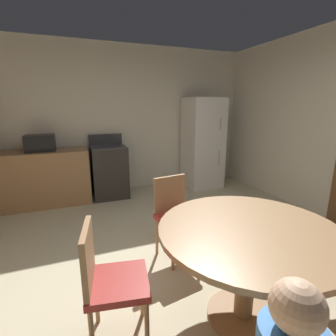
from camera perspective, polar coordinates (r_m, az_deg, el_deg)
The scene contains 9 objects.
ground_plane at distance 2.61m, azimuth 2.30°, elevation -24.05°, with size 14.00×14.00×0.00m, color beige.
wall_back at distance 4.93m, azimuth -11.66°, elevation 10.67°, with size 5.43×0.12×2.70m, color silver.
kitchen_counter at distance 4.65m, azimuth -28.75°, elevation -2.23°, with size 1.83×0.60×0.90m, color #9E754C.
oven_range at distance 4.63m, azimuth -13.19°, elevation -0.67°, with size 0.60×0.60×1.10m.
refrigerator at distance 5.09m, azimuth 7.85°, elevation 5.59°, with size 0.68×0.68×1.76m.
microwave at distance 4.51m, azimuth -27.02°, elevation 5.09°, with size 0.44×0.32×0.26m, color black.
dining_table at distance 2.00m, azimuth 17.77°, elevation -16.63°, with size 1.31×1.31×0.76m.
chair_west at distance 1.85m, azimuth -13.56°, elevation -23.01°, with size 0.46×0.46×0.87m.
chair_north at distance 2.73m, azimuth 1.62°, elevation -9.90°, with size 0.46×0.46×0.87m.
Camera 1 is at (-0.83, -1.88, 1.60)m, focal length 26.85 mm.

